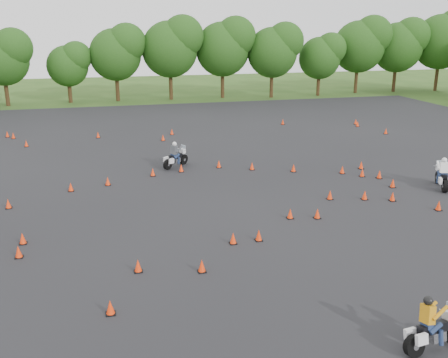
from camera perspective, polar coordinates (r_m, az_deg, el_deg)
name	(u,v)px	position (r m, az deg, el deg)	size (l,w,h in m)	color
ground	(247,233)	(21.38, 2.64, -6.15)	(140.00, 140.00, 0.00)	#2D5119
asphalt_pad	(215,190)	(26.80, -1.05, -1.22)	(62.00, 62.00, 0.00)	black
treeline	(194,62)	(55.19, -3.44, 13.17)	(87.06, 32.12, 11.10)	#1F4413
traffic_cones	(216,189)	(26.24, -0.93, -1.10)	(36.52, 33.03, 0.45)	#FF360A
rider_grey	(175,154)	(31.04, -5.59, 2.86)	(2.13, 0.66, 1.65)	#3F4246
rider_yellow	(439,326)	(14.98, 23.34, -15.20)	(2.02, 0.62, 1.56)	orange
rider_white	(443,172)	(29.32, 23.74, 0.69)	(2.25, 0.69, 1.74)	white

